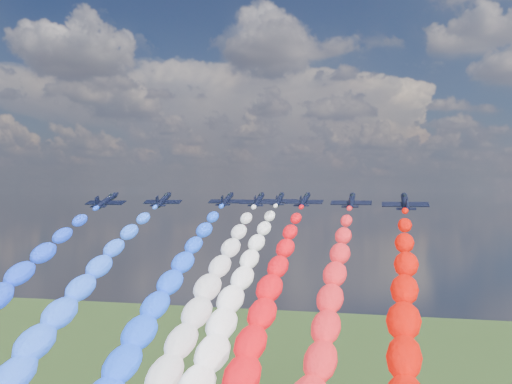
% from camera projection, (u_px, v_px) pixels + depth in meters
% --- Properties ---
extents(jet_0, '(9.18, 12.54, 6.25)m').
position_uv_depth(jet_0, '(107.00, 201.00, 140.16)').
color(jet_0, black).
extents(jet_1, '(9.91, 13.07, 6.25)m').
position_uv_depth(jet_1, '(163.00, 200.00, 150.01)').
color(jet_1, black).
extents(trail_1, '(6.83, 95.86, 49.91)m').
position_uv_depth(trail_1, '(49.00, 343.00, 102.01)').
color(trail_1, '#265EFF').
extents(jet_2, '(9.33, 12.65, 6.25)m').
position_uv_depth(jet_2, '(227.00, 200.00, 157.01)').
color(jet_2, black).
extents(trail_2, '(6.83, 95.86, 49.91)m').
position_uv_depth(trail_2, '(148.00, 333.00, 109.00)').
color(trail_2, '#174CFF').
extents(jet_3, '(9.64, 12.88, 6.25)m').
position_uv_depth(jet_3, '(259.00, 200.00, 150.46)').
color(jet_3, black).
extents(trail_3, '(6.83, 95.86, 49.91)m').
position_uv_depth(trail_3, '(190.00, 342.00, 102.45)').
color(trail_3, silver).
extents(jet_4, '(9.62, 12.86, 6.25)m').
position_uv_depth(jet_4, '(279.00, 199.00, 162.95)').
color(jet_4, black).
extents(trail_4, '(6.83, 95.86, 49.91)m').
position_uv_depth(trail_4, '(227.00, 326.00, 114.94)').
color(trail_4, white).
extents(jet_5, '(9.72, 12.93, 6.25)m').
position_uv_depth(jet_5, '(305.00, 200.00, 149.64)').
color(jet_5, black).
extents(trail_5, '(6.83, 95.86, 49.91)m').
position_uv_depth(trail_5, '(257.00, 343.00, 101.63)').
color(trail_5, red).
extents(jet_6, '(9.32, 12.64, 6.25)m').
position_uv_depth(jet_6, '(351.00, 201.00, 138.86)').
color(jet_6, black).
extents(trail_6, '(6.83, 95.86, 49.91)m').
position_uv_depth(trail_6, '(322.00, 361.00, 90.85)').
color(trail_6, red).
extents(jet_7, '(9.82, 13.00, 6.25)m').
position_uv_depth(jet_7, '(405.00, 202.00, 122.06)').
color(jet_7, black).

